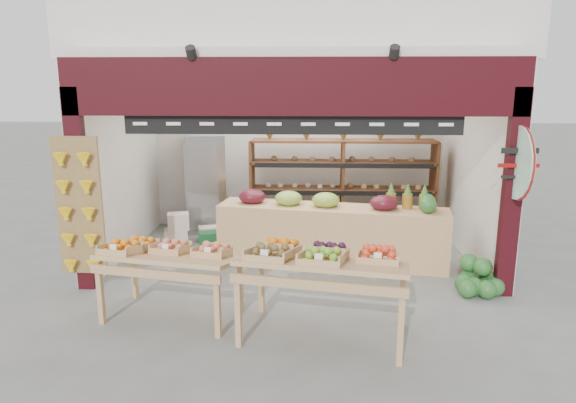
{
  "coord_description": "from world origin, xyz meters",
  "views": [
    {
      "loc": [
        0.22,
        -7.42,
        2.67
      ],
      "look_at": [
        -0.09,
        -0.2,
        1.02
      ],
      "focal_mm": 32.0,
      "sensor_mm": 36.0,
      "label": 1
    }
  ],
  "objects_px": {
    "mid_counter": "(331,232)",
    "watermelon_pile": "(479,280)",
    "refrigerator": "(206,183)",
    "display_table_right": "(318,259)",
    "cardboard_stack": "(191,234)",
    "back_shelving": "(342,169)",
    "display_table_left": "(165,254)"
  },
  "relations": [
    {
      "from": "display_table_right",
      "to": "cardboard_stack",
      "type": "bearing_deg",
      "value": 124.56
    },
    {
      "from": "back_shelving",
      "to": "display_table_right",
      "type": "distance_m",
      "value": 3.85
    },
    {
      "from": "refrigerator",
      "to": "mid_counter",
      "type": "distance_m",
      "value": 2.86
    },
    {
      "from": "refrigerator",
      "to": "display_table_right",
      "type": "relative_size",
      "value": 0.94
    },
    {
      "from": "display_table_right",
      "to": "watermelon_pile",
      "type": "bearing_deg",
      "value": 30.06
    },
    {
      "from": "refrigerator",
      "to": "mid_counter",
      "type": "xyz_separation_m",
      "value": [
        2.26,
        -1.7,
        -0.42
      ]
    },
    {
      "from": "mid_counter",
      "to": "display_table_right",
      "type": "distance_m",
      "value": 2.43
    },
    {
      "from": "cardboard_stack",
      "to": "display_table_left",
      "type": "xyz_separation_m",
      "value": [
        0.3,
        -2.58,
        0.53
      ]
    },
    {
      "from": "refrigerator",
      "to": "cardboard_stack",
      "type": "distance_m",
      "value": 1.26
    },
    {
      "from": "display_table_right",
      "to": "watermelon_pile",
      "type": "distance_m",
      "value": 2.56
    },
    {
      "from": "refrigerator",
      "to": "mid_counter",
      "type": "relative_size",
      "value": 0.51
    },
    {
      "from": "mid_counter",
      "to": "watermelon_pile",
      "type": "relative_size",
      "value": 5.35
    },
    {
      "from": "refrigerator",
      "to": "watermelon_pile",
      "type": "distance_m",
      "value": 5.1
    },
    {
      "from": "back_shelving",
      "to": "watermelon_pile",
      "type": "bearing_deg",
      "value": -57.22
    },
    {
      "from": "back_shelving",
      "to": "watermelon_pile",
      "type": "distance_m",
      "value": 3.24
    },
    {
      "from": "cardboard_stack",
      "to": "display_table_left",
      "type": "distance_m",
      "value": 2.65
    },
    {
      "from": "mid_counter",
      "to": "back_shelving",
      "type": "bearing_deg",
      "value": 79.98
    },
    {
      "from": "mid_counter",
      "to": "watermelon_pile",
      "type": "xyz_separation_m",
      "value": [
        1.91,
        -1.15,
        -0.31
      ]
    },
    {
      "from": "cardboard_stack",
      "to": "display_table_left",
      "type": "height_order",
      "value": "display_table_left"
    },
    {
      "from": "back_shelving",
      "to": "display_table_left",
      "type": "xyz_separation_m",
      "value": [
        -2.26,
        -3.36,
        -0.48
      ]
    },
    {
      "from": "watermelon_pile",
      "to": "display_table_left",
      "type": "bearing_deg",
      "value": -168.6
    },
    {
      "from": "refrigerator",
      "to": "display_table_left",
      "type": "relative_size",
      "value": 1.07
    },
    {
      "from": "mid_counter",
      "to": "display_table_left",
      "type": "xyz_separation_m",
      "value": [
        -2.01,
        -1.94,
        0.27
      ]
    },
    {
      "from": "cardboard_stack",
      "to": "display_table_right",
      "type": "xyz_separation_m",
      "value": [
        2.09,
        -3.03,
        0.65
      ]
    },
    {
      "from": "refrigerator",
      "to": "display_table_right",
      "type": "xyz_separation_m",
      "value": [
        2.03,
        -4.09,
        -0.03
      ]
    },
    {
      "from": "refrigerator",
      "to": "display_table_left",
      "type": "xyz_separation_m",
      "value": [
        0.25,
        -3.64,
        -0.15
      ]
    },
    {
      "from": "display_table_left",
      "to": "watermelon_pile",
      "type": "distance_m",
      "value": 4.04
    },
    {
      "from": "display_table_right",
      "to": "back_shelving",
      "type": "bearing_deg",
      "value": 82.82
    },
    {
      "from": "refrigerator",
      "to": "back_shelving",
      "type": "bearing_deg",
      "value": -20.64
    },
    {
      "from": "refrigerator",
      "to": "watermelon_pile",
      "type": "xyz_separation_m",
      "value": [
        4.17,
        -2.85,
        -0.73
      ]
    },
    {
      "from": "refrigerator",
      "to": "watermelon_pile",
      "type": "relative_size",
      "value": 2.71
    },
    {
      "from": "back_shelving",
      "to": "refrigerator",
      "type": "distance_m",
      "value": 2.55
    }
  ]
}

